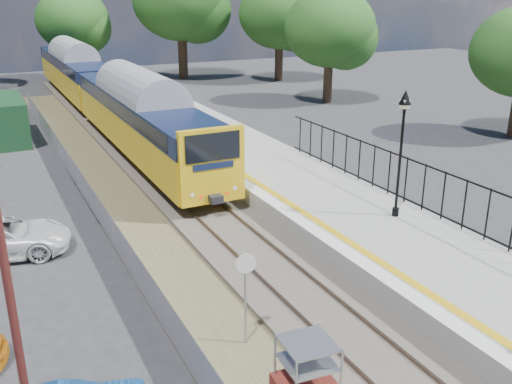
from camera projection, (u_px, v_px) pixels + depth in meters
ground at (379, 368)px, 13.87m from camera, size 120.00×120.00×0.00m
track_bed at (211, 228)px, 21.81m from camera, size 5.90×80.00×0.29m
platform at (338, 214)px, 22.23m from camera, size 5.00×70.00×0.90m
platform_edge at (293, 212)px, 21.22m from camera, size 0.90×70.00×0.01m
victorian_lamp_north at (403, 125)px, 19.71m from camera, size 0.44×0.44×4.60m
palisade_fence at (507, 222)px, 17.88m from camera, size 0.12×26.00×2.00m
wire_fence at (99, 212)px, 22.05m from camera, size 0.06×52.00×1.20m
tree_line at (85, 16)px, 47.70m from camera, size 56.80×43.80×11.88m
train at (100, 87)px, 39.25m from camera, size 2.82×40.83×3.51m
brick_plinth at (307, 382)px, 11.95m from camera, size 1.30×1.30×1.95m
speed_sign at (246, 285)px, 14.19m from camera, size 0.52×0.15×2.63m
carpark_lamp at (20, 358)px, 7.86m from camera, size 0.25×0.50×6.84m
car_white at (0, 238)px, 19.56m from camera, size 5.05×3.08×1.31m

